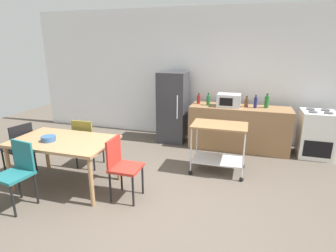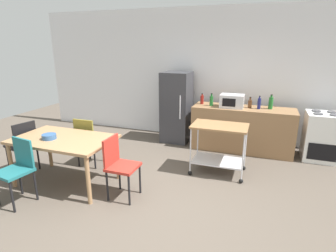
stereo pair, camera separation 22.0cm
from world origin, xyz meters
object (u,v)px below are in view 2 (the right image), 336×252
object	(u,v)px
chair_red	(119,163)
chair_black	(23,143)
refrigerator	(176,107)
bottle_hot_sauce	(259,103)
bottle_vinegar	(202,100)
bottle_wine	(250,104)
stove_oven	(321,136)
chair_teal	(17,167)
microwave	(232,101)
kitchen_cart	(219,141)
fruit_bowl	(49,137)
bottle_sparkling_water	(271,103)
dining_table	(64,143)
chair_olive	(88,138)
bottle_soy_sauce	(211,101)

from	to	relation	value
chair_red	chair_black	xyz separation A→B (m)	(-1.93, 0.15, 0.00)
refrigerator	bottle_hot_sauce	world-z (taller)	refrigerator
bottle_vinegar	chair_black	bearing A→B (deg)	-136.96
chair_red	bottle_wine	xyz separation A→B (m)	(1.58, 2.47, 0.47)
stove_oven	chair_teal	bearing A→B (deg)	-143.82
microwave	bottle_wine	world-z (taller)	microwave
kitchen_cart	fruit_bowl	distance (m)	2.68
microwave	bottle_sparkling_water	world-z (taller)	bottle_sparkling_water
microwave	refrigerator	bearing A→B (deg)	172.87
dining_table	stove_oven	bearing A→B (deg)	31.57
chair_olive	chair_teal	bearing A→B (deg)	79.59
chair_red	microwave	bearing A→B (deg)	-27.23
bottle_hot_sauce	dining_table	bearing A→B (deg)	-139.19
chair_red	bottle_hot_sauce	size ratio (longest dim) A/B	3.41
chair_black	stove_oven	size ratio (longest dim) A/B	0.97
stove_oven	bottle_wine	size ratio (longest dim) A/B	4.13
bottle_sparkling_water	bottle_hot_sauce	bearing A→B (deg)	-159.30
chair_black	bottle_soy_sauce	bearing A→B (deg)	142.83
bottle_soy_sauce	bottle_sparkling_water	size ratio (longest dim) A/B	0.91
bottle_soy_sauce	chair_black	bearing A→B (deg)	-140.61
microwave	chair_teal	bearing A→B (deg)	-129.80
chair_red	stove_oven	bearing A→B (deg)	-49.76
stove_oven	refrigerator	world-z (taller)	refrigerator
chair_teal	bottle_soy_sauce	size ratio (longest dim) A/B	3.44
bottle_soy_sauce	microwave	world-z (taller)	same
chair_teal	bottle_sparkling_water	size ratio (longest dim) A/B	3.12
chair_olive	chair_black	size ratio (longest dim) A/B	1.00
chair_olive	chair_black	world-z (taller)	same
refrigerator	bottle_sparkling_water	bearing A→B (deg)	-1.02
microwave	fruit_bowl	xyz separation A→B (m)	(-2.39, -2.43, -0.24)
chair_red	bottle_hot_sauce	world-z (taller)	bottle_hot_sauce
dining_table	kitchen_cart	size ratio (longest dim) A/B	1.65
stove_oven	fruit_bowl	distance (m)	4.79
dining_table	fruit_bowl	bearing A→B (deg)	-148.27
chair_red	chair_olive	xyz separation A→B (m)	(-1.03, 0.73, 0.00)
stove_oven	bottle_sparkling_water	size ratio (longest dim) A/B	3.23
chair_black	microwave	distance (m)	3.91
stove_oven	bottle_hot_sauce	xyz separation A→B (m)	(-1.16, -0.03, 0.56)
chair_olive	stove_oven	world-z (taller)	stove_oven
chair_teal	bottle_wine	size ratio (longest dim) A/B	4.00
chair_black	fruit_bowl	world-z (taller)	chair_black
bottle_wine	fruit_bowl	world-z (taller)	bottle_wine
dining_table	bottle_vinegar	bearing A→B (deg)	57.10
chair_red	fruit_bowl	size ratio (longest dim) A/B	4.29
microwave	chair_black	bearing A→B (deg)	-144.70
bottle_vinegar	dining_table	bearing A→B (deg)	-122.90
chair_black	bottle_vinegar	world-z (taller)	bottle_vinegar
dining_table	bottle_sparkling_water	size ratio (longest dim) A/B	5.26
microwave	fruit_bowl	size ratio (longest dim) A/B	2.22
chair_olive	stove_oven	xyz separation A→B (m)	(3.95, 1.73, -0.07)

